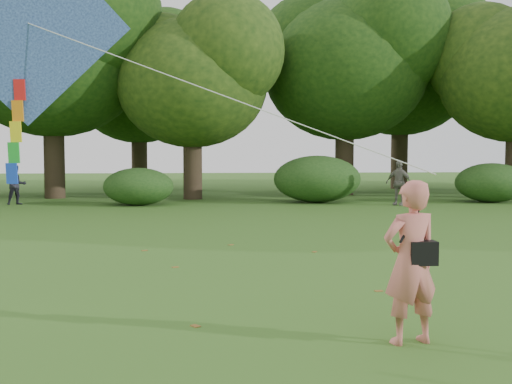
{
  "coord_description": "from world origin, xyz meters",
  "views": [
    {
      "loc": [
        -1.47,
        -7.44,
        2.14
      ],
      "look_at": [
        -0.72,
        2.0,
        1.5
      ],
      "focal_mm": 45.0,
      "sensor_mm": 36.0,
      "label": 1
    }
  ],
  "objects": [
    {
      "name": "ground",
      "position": [
        0.0,
        0.0,
        0.0
      ],
      "size": [
        100.0,
        100.0,
        0.0
      ],
      "primitive_type": "plane",
      "color": "#265114",
      "rests_on": "ground"
    },
    {
      "name": "man_kite_flyer",
      "position": [
        0.77,
        -0.67,
        0.9
      ],
      "size": [
        0.75,
        0.59,
        1.8
      ],
      "primitive_type": "imported",
      "rotation": [
        0.0,
        0.0,
        3.4
      ],
      "color": "#CD6C60",
      "rests_on": "ground"
    },
    {
      "name": "bystander_left",
      "position": [
        -8.67,
        17.64,
        0.77
      ],
      "size": [
        0.93,
        0.86,
        1.53
      ],
      "primitive_type": "imported",
      "rotation": [
        0.0,
        0.0,
        0.5
      ],
      "color": "#21202B",
      "rests_on": "ground"
    },
    {
      "name": "bystander_right",
      "position": [
        5.85,
        16.33,
        0.85
      ],
      "size": [
        1.05,
        0.93,
        1.7
      ],
      "primitive_type": "imported",
      "rotation": [
        0.0,
        0.0,
        -0.65
      ],
      "color": "slate",
      "rests_on": "ground"
    },
    {
      "name": "crossbody_bag",
      "position": [
        0.88,
        -0.7,
        1.02
      ],
      "size": [
        0.43,
        0.2,
        0.71
      ],
      "color": "black",
      "rests_on": "ground"
    },
    {
      "name": "flying_kite",
      "position": [
        -3.65,
        0.76,
        3.65
      ],
      "size": [
        5.92,
        1.8,
        3.26
      ],
      "color": "#254FA0",
      "rests_on": "ground"
    },
    {
      "name": "tree_line",
      "position": [
        1.67,
        22.88,
        5.6
      ],
      "size": [
        54.7,
        15.3,
        9.48
      ],
      "color": "#3A2D1E",
      "rests_on": "ground"
    },
    {
      "name": "shrub_band",
      "position": [
        -0.72,
        17.6,
        0.86
      ],
      "size": [
        39.15,
        3.22,
        1.88
      ],
      "color": "#264919",
      "rests_on": "ground"
    },
    {
      "name": "fallen_leaves",
      "position": [
        -1.02,
        2.11,
        0.01
      ],
      "size": [
        10.46,
        10.11,
        0.01
      ],
      "color": "brown",
      "rests_on": "ground"
    }
  ]
}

